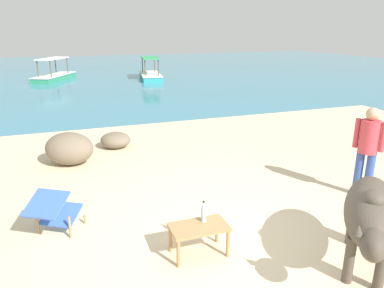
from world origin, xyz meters
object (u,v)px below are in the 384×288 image
at_px(cow, 370,213).
at_px(boat_green, 54,75).
at_px(bottle, 204,213).
at_px(boat_teal, 150,74).
at_px(person_standing, 368,146).
at_px(low_bench_table, 199,230).
at_px(deck_chair_far, 54,210).

relative_size(cow, boat_green, 0.46).
height_order(bottle, boat_teal, boat_teal).
bearing_deg(cow, person_standing, -179.10).
distance_m(cow, low_bench_table, 2.12).
relative_size(deck_chair_far, boat_teal, 0.24).
height_order(cow, boat_green, boat_green).
bearing_deg(low_bench_table, deck_chair_far, 147.17).
distance_m(cow, boat_green, 20.70).
bearing_deg(cow, boat_green, -125.38).
height_order(cow, low_bench_table, cow).
xyz_separation_m(person_standing, boat_green, (-5.22, 18.72, -0.70)).
xyz_separation_m(cow, boat_green, (-3.66, 20.36, -0.51)).
bearing_deg(boat_green, deck_chair_far, 26.25).
bearing_deg(boat_teal, low_bench_table, -3.29).
relative_size(cow, low_bench_table, 2.29).
relative_size(bottle, boat_green, 0.08).
distance_m(low_bench_table, boat_teal, 18.40).
bearing_deg(deck_chair_far, cow, -87.85).
bearing_deg(deck_chair_far, low_bench_table, -90.74).
relative_size(low_bench_table, person_standing, 0.47).
xyz_separation_m(bottle, person_standing, (3.30, 0.58, 0.41)).
xyz_separation_m(boat_green, boat_teal, (5.54, -1.38, 0.00)).
bearing_deg(cow, deck_chair_far, -76.05).
bearing_deg(boat_green, person_standing, 41.75).
distance_m(bottle, boat_teal, 18.29).
height_order(low_bench_table, bottle, bottle).
height_order(bottle, boat_green, boat_green).
bearing_deg(person_standing, bottle, -22.92).
distance_m(boat_green, boat_teal, 5.70).
xyz_separation_m(person_standing, boat_teal, (0.32, 17.34, -0.70)).
distance_m(low_bench_table, deck_chair_far, 2.14).
bearing_deg(boat_teal, bottle, -3.04).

